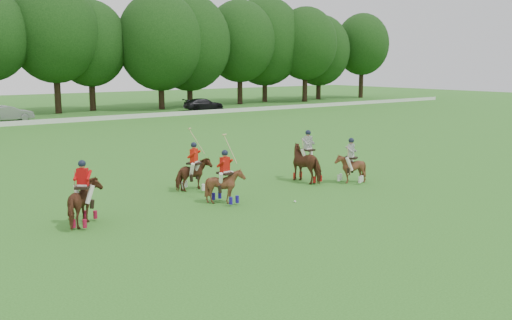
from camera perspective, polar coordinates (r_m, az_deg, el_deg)
ground at (r=20.91m, az=4.93°, el=-5.59°), size 180.00×180.00×0.00m
boundary_rail at (r=54.97m, az=-22.43°, el=3.45°), size 120.00×0.10×0.44m
car_mid at (r=59.28m, az=-23.57°, el=4.28°), size 4.70×2.15×1.49m
car_right at (r=67.65m, az=-5.25°, el=5.58°), size 5.02×2.61×1.39m
polo_red_a at (r=20.34m, az=-16.83°, el=-4.05°), size 1.80×1.96×2.26m
polo_red_b at (r=24.89m, az=-6.19°, el=-1.39°), size 1.80×1.74×2.67m
polo_red_c at (r=22.54m, az=-3.11°, el=-2.48°), size 1.31×1.43×2.68m
polo_stripe_a at (r=26.71m, az=5.19°, el=-0.28°), size 1.31×2.13×2.43m
polo_stripe_b at (r=26.68m, az=9.43°, el=-0.73°), size 1.56×1.62×2.10m
polo_ball at (r=22.81m, az=3.91°, el=-4.17°), size 0.09×0.09×0.09m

